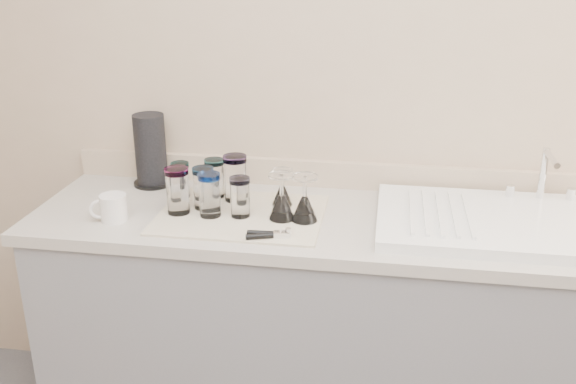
% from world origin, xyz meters
% --- Properties ---
extents(room_envelope, '(3.54, 3.50, 2.52)m').
position_xyz_m(room_envelope, '(0.00, 0.00, 1.56)').
color(room_envelope, '#57585D').
rests_on(room_envelope, ground).
extents(counter_unit, '(2.06, 0.62, 0.90)m').
position_xyz_m(counter_unit, '(0.00, 1.20, 0.45)').
color(counter_unit, slate).
rests_on(counter_unit, ground).
extents(sink_unit, '(0.82, 0.50, 0.22)m').
position_xyz_m(sink_unit, '(0.55, 1.20, 0.92)').
color(sink_unit, white).
rests_on(sink_unit, counter_unit).
extents(dish_towel, '(0.55, 0.42, 0.01)m').
position_xyz_m(dish_towel, '(-0.31, 1.16, 0.90)').
color(dish_towel, silver).
rests_on(dish_towel, counter_unit).
extents(tumbler_teal, '(0.06, 0.06, 0.13)m').
position_xyz_m(tumbler_teal, '(-0.56, 1.28, 0.97)').
color(tumbler_teal, white).
rests_on(tumbler_teal, dish_towel).
extents(tumbler_cyan, '(0.07, 0.07, 0.14)m').
position_xyz_m(tumbler_cyan, '(-0.44, 1.30, 0.98)').
color(tumbler_cyan, white).
rests_on(tumbler_cyan, dish_towel).
extents(tumbler_purple, '(0.08, 0.08, 0.16)m').
position_xyz_m(tumbler_purple, '(-0.36, 1.28, 0.99)').
color(tumbler_purple, white).
rests_on(tumbler_purple, dish_towel).
extents(tumbler_magenta, '(0.08, 0.08, 0.16)m').
position_xyz_m(tumbler_magenta, '(-0.52, 1.14, 0.99)').
color(tumbler_magenta, white).
rests_on(tumbler_magenta, dish_towel).
extents(tumbler_blue, '(0.07, 0.07, 0.15)m').
position_xyz_m(tumbler_blue, '(-0.41, 1.13, 0.98)').
color(tumbler_blue, white).
rests_on(tumbler_blue, dish_towel).
extents(tumbler_lavender, '(0.07, 0.07, 0.14)m').
position_xyz_m(tumbler_lavender, '(-0.31, 1.14, 0.98)').
color(tumbler_lavender, white).
rests_on(tumbler_lavender, dish_towel).
extents(tumbler_extra, '(0.07, 0.07, 0.15)m').
position_xyz_m(tumbler_extra, '(-0.45, 1.19, 0.98)').
color(tumbler_extra, white).
rests_on(tumbler_extra, dish_towel).
extents(goblet_back_left, '(0.07, 0.07, 0.13)m').
position_xyz_m(goblet_back_left, '(-0.19, 1.26, 0.95)').
color(goblet_back_left, white).
rests_on(goblet_back_left, dish_towel).
extents(goblet_front_left, '(0.09, 0.09, 0.16)m').
position_xyz_m(goblet_front_left, '(-0.17, 1.14, 0.96)').
color(goblet_front_left, white).
rests_on(goblet_front_left, dish_towel).
extents(goblet_front_right, '(0.09, 0.09, 0.15)m').
position_xyz_m(goblet_front_right, '(-0.10, 1.14, 0.96)').
color(goblet_front_right, white).
rests_on(goblet_front_right, dish_towel).
extents(can_opener, '(0.14, 0.07, 0.02)m').
position_xyz_m(can_opener, '(-0.19, 0.99, 0.92)').
color(can_opener, silver).
rests_on(can_opener, dish_towel).
extents(white_mug, '(0.13, 0.12, 0.09)m').
position_xyz_m(white_mug, '(-0.72, 1.05, 0.94)').
color(white_mug, silver).
rests_on(white_mug, counter_unit).
extents(paper_towel_roll, '(0.14, 0.14, 0.27)m').
position_xyz_m(paper_towel_roll, '(-0.72, 1.41, 1.03)').
color(paper_towel_roll, black).
rests_on(paper_towel_roll, counter_unit).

